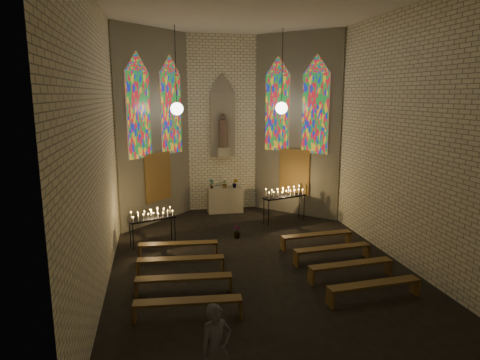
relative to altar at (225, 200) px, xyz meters
name	(u,v)px	position (x,y,z in m)	size (l,w,h in m)	color
floor	(256,262)	(0.00, -5.45, -0.50)	(12.00, 12.00, 0.00)	black
room	(234,123)	(0.00, -2.08, 3.22)	(8.22, 12.43, 7.00)	#F1EDCA
altar	(225,200)	(0.00, 0.00, 0.00)	(1.40, 0.60, 1.00)	#AEAB8E
flower_vase_left	(211,184)	(-0.55, -0.03, 0.69)	(0.20, 0.14, 0.38)	#4C723F
flower_vase_center	(225,184)	(0.00, 0.01, 0.67)	(0.31, 0.27, 0.34)	#4C723F
flower_vase_right	(235,183)	(0.39, -0.07, 0.69)	(0.21, 0.17, 0.37)	#4C723F
aisle_flower_pot	(237,232)	(-0.14, -3.29, -0.29)	(0.24, 0.24, 0.42)	#4C723F
votive_stand_left	(152,216)	(-2.87, -3.38, 0.43)	(1.50, 0.87, 1.08)	black
votive_stand_right	(285,194)	(1.93, -1.85, 0.57)	(1.74, 0.90, 1.25)	black
pew_left_0	(178,245)	(-2.14, -4.61, -0.14)	(2.31, 0.50, 0.44)	brown
pew_right_0	(317,236)	(2.14, -4.61, -0.14)	(2.31, 0.50, 0.44)	brown
pew_left_1	(181,261)	(-2.14, -5.81, -0.14)	(2.31, 0.50, 0.44)	brown
pew_right_1	(332,250)	(2.14, -5.81, -0.14)	(2.31, 0.50, 0.44)	brown
pew_left_2	(184,280)	(-2.14, -7.01, -0.14)	(2.31, 0.50, 0.44)	brown
pew_right_2	(351,266)	(2.14, -7.01, -0.14)	(2.31, 0.50, 0.44)	brown
pew_left_3	(188,303)	(-2.14, -8.21, -0.14)	(2.31, 0.50, 0.44)	brown
pew_right_3	(374,286)	(2.14, -8.21, -0.14)	(2.31, 0.50, 0.44)	brown
visitor	(216,348)	(-1.86, -10.51, 0.24)	(0.54, 0.35, 1.47)	#51505A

